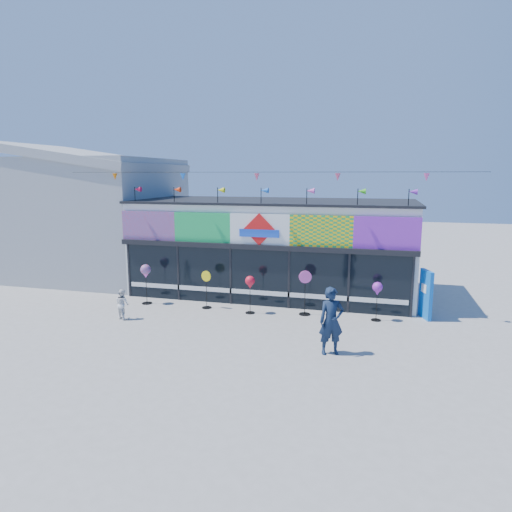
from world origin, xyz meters
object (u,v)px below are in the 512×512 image
(adult_man, at_px, (331,321))
(spinner_2, at_px, (250,283))
(child, at_px, (122,304))
(blue_sign, at_px, (426,294))
(spinner_4, at_px, (377,290))
(spinner_0, at_px, (146,272))
(spinner_3, at_px, (305,292))
(spinner_1, at_px, (206,288))

(adult_man, bearing_deg, spinner_2, 114.72)
(child, bearing_deg, blue_sign, -141.04)
(blue_sign, relative_size, child, 1.61)
(spinner_4, bearing_deg, child, -166.28)
(spinner_0, distance_m, spinner_2, 4.44)
(spinner_0, height_order, spinner_3, spinner_3)
(blue_sign, relative_size, spinner_4, 1.26)
(spinner_1, bearing_deg, spinner_3, 1.99)
(blue_sign, bearing_deg, spinner_0, 166.50)
(spinner_1, bearing_deg, spinner_4, 0.92)
(spinner_2, distance_m, spinner_4, 4.66)
(spinner_0, height_order, child, spinner_0)
(spinner_1, bearing_deg, blue_sign, 6.01)
(spinner_0, relative_size, spinner_2, 1.13)
(blue_sign, bearing_deg, adult_man, -143.09)
(adult_man, bearing_deg, spinner_1, 125.07)
(adult_man, distance_m, child, 7.82)
(blue_sign, distance_m, spinner_4, 1.90)
(spinner_1, bearing_deg, spinner_2, -6.66)
(blue_sign, distance_m, spinner_0, 10.86)
(adult_man, bearing_deg, spinner_3, 88.93)
(spinner_0, height_order, adult_man, adult_man)
(blue_sign, bearing_deg, spinner_2, 171.30)
(child, bearing_deg, spinner_1, -116.30)
(blue_sign, distance_m, spinner_1, 8.26)
(spinner_2, height_order, child, spinner_2)
(spinner_0, height_order, spinner_1, spinner_0)
(spinner_0, distance_m, child, 2.17)
(spinner_3, distance_m, spinner_4, 2.62)
(spinner_2, height_order, spinner_3, spinner_3)
(spinner_0, distance_m, spinner_1, 2.64)
(blue_sign, distance_m, spinner_2, 6.47)
(spinner_3, bearing_deg, blue_sign, 9.56)
(spinner_2, xyz_separation_m, spinner_4, (4.65, 0.32, -0.02))
(spinner_3, distance_m, child, 6.74)
(spinner_1, relative_size, spinner_4, 1.05)
(spinner_2, height_order, spinner_4, spinner_2)
(blue_sign, xyz_separation_m, child, (-10.69, -2.95, -0.34))
(spinner_4, bearing_deg, blue_sign, 23.84)
(spinner_3, distance_m, adult_man, 3.83)
(spinner_0, relative_size, child, 1.46)
(spinner_1, distance_m, child, 3.24)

